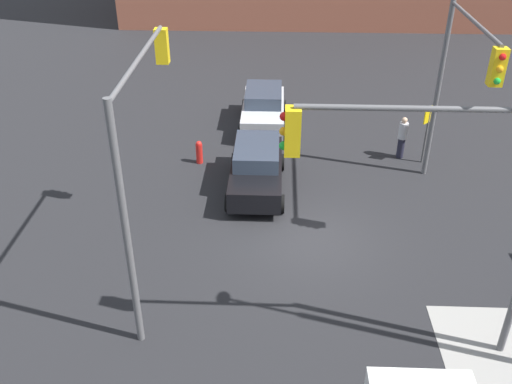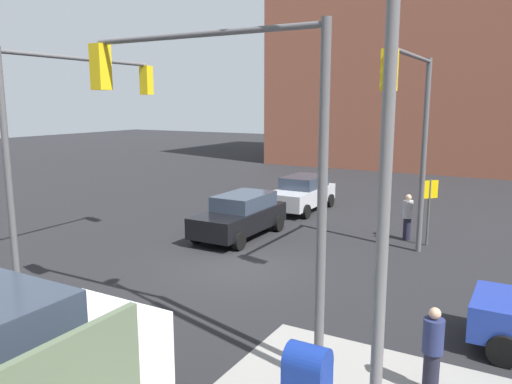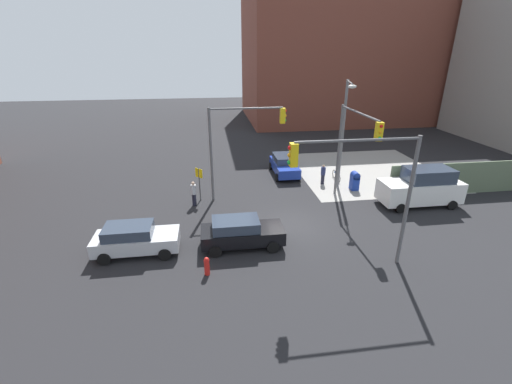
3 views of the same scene
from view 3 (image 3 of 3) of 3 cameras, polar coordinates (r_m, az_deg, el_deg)
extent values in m
plane|color=black|center=(21.03, 5.59, -5.62)|extent=(120.00, 120.00, 0.00)
cube|color=gray|center=(31.77, 17.82, 3.39)|extent=(12.00, 12.00, 0.01)
cube|color=brown|center=(56.47, 16.23, 21.20)|extent=(32.00, 18.00, 18.46)
cylinder|color=brown|center=(59.90, 30.21, 17.21)|extent=(1.80, 1.80, 14.34)
cylinder|color=#59595B|center=(23.43, -7.50, 5.93)|extent=(0.18, 0.18, 6.50)
cylinder|color=#59595B|center=(22.87, -1.64, 13.76)|extent=(4.85, 0.12, 0.12)
cube|color=yellow|center=(23.35, 4.45, 12.57)|extent=(0.32, 0.36, 1.00)
sphere|color=red|center=(23.33, 4.91, 13.34)|extent=(0.18, 0.18, 0.18)
sphere|color=orange|center=(23.39, 4.89, 12.57)|extent=(0.18, 0.18, 0.18)
sphere|color=green|center=(23.44, 4.86, 11.80)|extent=(0.18, 0.18, 0.18)
cylinder|color=#59595B|center=(17.56, 23.94, -1.78)|extent=(0.18, 0.18, 6.50)
cylinder|color=#59595B|center=(15.27, 16.73, 8.26)|extent=(5.60, 0.12, 0.12)
cube|color=yellow|center=(14.48, 6.29, 6.16)|extent=(0.32, 0.36, 1.00)
sphere|color=red|center=(14.35, 5.64, 7.36)|extent=(0.18, 0.18, 0.18)
sphere|color=orange|center=(14.44, 5.59, 6.13)|extent=(0.18, 0.18, 0.18)
sphere|color=green|center=(14.54, 5.55, 4.93)|extent=(0.18, 0.18, 0.18)
cylinder|color=#59595B|center=(25.12, 13.61, 6.64)|extent=(0.18, 0.18, 6.50)
cylinder|color=#59595B|center=(22.05, 16.86, 12.49)|extent=(0.12, 5.35, 0.12)
cube|color=yellow|center=(19.79, 19.80, 9.46)|extent=(0.36, 0.32, 1.00)
sphere|color=red|center=(19.57, 20.17, 10.24)|extent=(0.18, 0.18, 0.18)
sphere|color=orange|center=(19.64, 20.04, 9.33)|extent=(0.18, 0.18, 0.18)
sphere|color=green|center=(19.71, 19.91, 8.43)|extent=(0.18, 0.18, 0.18)
cylinder|color=slate|center=(26.36, 14.20, 9.02)|extent=(0.20, 0.20, 8.00)
cylinder|color=slate|center=(24.58, 15.40, 17.20)|extent=(0.73, 2.34, 0.10)
ellipsoid|color=silver|center=(23.41, 15.73, 16.55)|extent=(0.56, 0.36, 0.24)
cylinder|color=#4C4C4C|center=(24.21, -9.39, 1.24)|extent=(0.08, 0.08, 2.40)
cube|color=yellow|center=(23.91, -9.51, 3.13)|extent=(0.48, 0.48, 0.64)
cube|color=navy|center=(27.03, 16.08, 1.53)|extent=(0.56, 0.64, 1.15)
cylinder|color=navy|center=(26.84, 16.22, 2.67)|extent=(0.56, 0.64, 0.56)
cylinder|color=red|center=(16.75, -8.18, -12.30)|extent=(0.26, 0.26, 0.80)
sphere|color=red|center=(16.51, -8.26, -11.10)|extent=(0.24, 0.24, 0.24)
cube|color=#B7BABF|center=(19.05, -19.23, -7.74)|extent=(4.31, 1.80, 0.75)
cube|color=#2D3847|center=(18.82, -20.51, -6.05)|extent=(2.42, 1.58, 0.55)
cylinder|color=black|center=(19.76, -14.44, -7.23)|extent=(0.64, 0.22, 0.64)
cylinder|color=black|center=(18.22, -14.98, -10.04)|extent=(0.64, 0.22, 0.64)
cylinder|color=black|center=(20.34, -22.73, -7.47)|extent=(0.64, 0.22, 0.64)
cylinder|color=black|center=(18.86, -23.98, -10.18)|extent=(0.64, 0.22, 0.64)
cube|color=#1E389E|center=(29.20, 4.75, 4.19)|extent=(1.80, 4.35, 0.75)
cube|color=#2D3847|center=(29.33, 4.65, 5.61)|extent=(1.58, 2.44, 0.55)
cylinder|color=black|center=(28.18, 7.16, 2.59)|extent=(0.22, 0.64, 0.64)
cylinder|color=black|center=(27.78, 3.57, 2.42)|extent=(0.22, 0.64, 0.64)
cylinder|color=black|center=(30.89, 5.78, 4.47)|extent=(0.22, 0.64, 0.64)
cylinder|color=black|center=(30.52, 2.48, 4.34)|extent=(0.22, 0.64, 0.64)
cube|color=black|center=(18.62, -2.27, -7.09)|extent=(4.44, 1.80, 0.75)
cube|color=#2D3847|center=(18.28, -3.41, -5.39)|extent=(2.48, 1.58, 0.55)
cylinder|color=black|center=(19.76, 1.86, -6.44)|extent=(0.64, 0.22, 0.64)
cylinder|color=black|center=(18.23, 2.83, -9.18)|extent=(0.64, 0.22, 0.64)
cylinder|color=black|center=(19.52, -6.96, -7.00)|extent=(0.64, 0.22, 0.64)
cylinder|color=black|center=(17.98, -6.81, -9.83)|extent=(0.64, 0.22, 0.64)
cube|color=white|center=(25.82, 25.59, 0.18)|extent=(5.40, 2.10, 1.40)
cube|color=#2D3847|center=(25.69, 26.83, 2.60)|extent=(3.02, 1.85, 0.90)
cylinder|color=black|center=(24.31, 22.97, -2.51)|extent=(0.64, 0.22, 0.64)
cylinder|color=black|center=(25.96, 20.73, -0.58)|extent=(0.64, 0.22, 0.64)
cylinder|color=black|center=(26.35, 29.88, -1.89)|extent=(0.64, 0.22, 0.64)
cylinder|color=black|center=(27.88, 27.39, -0.13)|extent=(0.64, 0.22, 0.64)
cylinder|color=#B2B2B7|center=(23.49, -10.38, 0.41)|extent=(0.36, 0.36, 0.66)
sphere|color=tan|center=(23.32, -10.45, 1.42)|extent=(0.23, 0.23, 0.23)
cylinder|color=#1E1E2D|center=(23.78, -10.25, -1.27)|extent=(0.28, 0.28, 0.84)
cylinder|color=navy|center=(27.45, 11.15, 3.46)|extent=(0.36, 0.36, 0.61)
sphere|color=tan|center=(27.32, 11.21, 4.28)|extent=(0.21, 0.21, 0.21)
cylinder|color=#1E1E2D|center=(27.68, 11.04, 2.11)|extent=(0.28, 0.28, 0.78)
torus|color=black|center=(29.24, 12.89, 2.95)|extent=(0.05, 0.71, 0.71)
torus|color=black|center=(28.33, 13.60, 2.24)|extent=(0.05, 0.71, 0.71)
cube|color=#1E5999|center=(28.73, 13.27, 2.94)|extent=(0.04, 1.04, 0.08)
cylinder|color=#1E5999|center=(28.40, 13.51, 3.20)|extent=(0.04, 0.04, 0.40)
camera|label=1|loc=(25.70, 43.96, 18.47)|focal=40.00mm
camera|label=2|loc=(31.40, 26.19, 11.55)|focal=35.00mm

